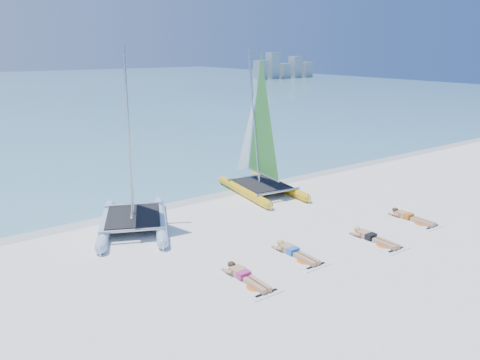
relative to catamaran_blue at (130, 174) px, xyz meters
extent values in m
plane|color=white|center=(3.13, -3.95, -1.90)|extent=(140.00, 140.00, 0.00)
cube|color=silver|center=(3.13, 1.55, -1.90)|extent=(140.00, 1.40, 0.01)
cube|color=#97A0A6|center=(51.13, 58.05, -0.15)|extent=(2.00, 2.00, 3.50)
cube|color=#97A0A6|center=(54.13, 58.05, 0.60)|extent=(2.00, 2.00, 5.00)
cube|color=#97A0A6|center=(57.13, 58.05, -0.50)|extent=(2.00, 2.00, 2.80)
cube|color=#97A0A6|center=(60.13, 58.05, 0.20)|extent=(2.00, 2.00, 4.20)
cube|color=#97A0A6|center=(63.13, 58.05, -0.40)|extent=(2.00, 2.00, 3.00)
cylinder|color=#AACEE0|center=(-0.89, 0.30, -1.72)|extent=(2.08, 3.96, 0.37)
cone|color=#AACEE0|center=(0.07, 2.40, -1.72)|extent=(0.54, 0.63, 0.35)
cylinder|color=#AACEE0|center=(0.81, -0.48, -1.72)|extent=(2.08, 3.96, 0.37)
cone|color=#AACEE0|center=(1.77, 1.62, -1.72)|extent=(0.54, 0.63, 0.35)
cube|color=black|center=(-0.04, -0.09, -1.50)|extent=(2.60, 2.84, 0.03)
cylinder|color=silver|center=(0.27, 0.59, 1.37)|extent=(0.54, 1.04, 5.77)
cylinder|color=yellow|center=(5.21, 0.58, -1.72)|extent=(0.88, 4.08, 0.36)
cone|color=yellow|center=(5.49, 2.81, -1.72)|extent=(0.41, 0.56, 0.34)
cylinder|color=yellow|center=(7.01, 0.35, -1.72)|extent=(0.88, 4.08, 0.36)
cone|color=yellow|center=(7.29, 2.57, -1.72)|extent=(0.41, 0.56, 0.34)
cube|color=black|center=(6.11, 0.47, -1.52)|extent=(2.02, 2.44, 0.03)
cylinder|color=silver|center=(6.20, 1.19, 1.28)|extent=(0.22, 1.07, 5.60)
cube|color=white|center=(0.84, -5.64, -1.89)|extent=(1.00, 1.85, 0.02)
cube|color=tan|center=(0.84, -5.21, -1.78)|extent=(0.36, 0.55, 0.17)
cube|color=#CD3082|center=(0.84, -5.41, -1.78)|extent=(0.37, 0.22, 0.17)
cube|color=tan|center=(0.84, -6.01, -1.82)|extent=(0.31, 0.85, 0.13)
sphere|color=tan|center=(0.84, -4.84, -1.74)|extent=(0.21, 0.21, 0.21)
ellipsoid|color=#362313|center=(0.84, -4.83, -1.70)|extent=(0.22, 0.24, 0.15)
cube|color=white|center=(2.97, -5.26, -1.89)|extent=(1.00, 1.85, 0.02)
cube|color=tan|center=(2.97, -4.83, -1.78)|extent=(0.36, 0.55, 0.17)
cube|color=blue|center=(2.97, -5.03, -1.78)|extent=(0.37, 0.22, 0.17)
cube|color=tan|center=(2.97, -5.63, -1.82)|extent=(0.31, 0.85, 0.13)
sphere|color=tan|center=(2.97, -4.46, -1.74)|extent=(0.21, 0.21, 0.21)
ellipsoid|color=#E6BE6C|center=(2.97, -4.45, -1.70)|extent=(0.22, 0.24, 0.15)
cube|color=white|center=(5.78, -5.91, -1.89)|extent=(1.00, 1.85, 0.02)
cube|color=tan|center=(5.78, -5.48, -1.78)|extent=(0.36, 0.55, 0.17)
cube|color=black|center=(5.78, -5.68, -1.78)|extent=(0.37, 0.22, 0.17)
cube|color=tan|center=(5.78, -6.28, -1.82)|extent=(0.31, 0.85, 0.13)
sphere|color=tan|center=(5.78, -5.11, -1.74)|extent=(0.21, 0.21, 0.21)
ellipsoid|color=#E6BE6C|center=(5.78, -5.10, -1.70)|extent=(0.22, 0.24, 0.15)
cube|color=white|center=(8.42, -5.47, -1.89)|extent=(1.00, 1.85, 0.02)
cube|color=tan|center=(8.42, -5.04, -1.78)|extent=(0.36, 0.55, 0.17)
cube|color=orange|center=(8.42, -5.24, -1.78)|extent=(0.37, 0.22, 0.17)
cube|color=tan|center=(8.42, -5.84, -1.82)|extent=(0.31, 0.85, 0.13)
sphere|color=tan|center=(8.42, -4.67, -1.74)|extent=(0.21, 0.21, 0.21)
ellipsoid|color=#362313|center=(8.42, -4.66, -1.70)|extent=(0.22, 0.24, 0.15)
camera|label=1|loc=(-5.93, -14.67, 4.17)|focal=35.00mm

